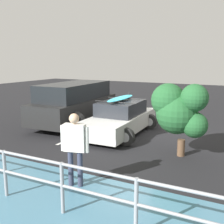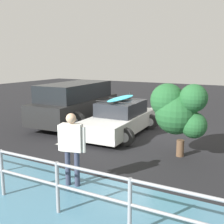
# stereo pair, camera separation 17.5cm
# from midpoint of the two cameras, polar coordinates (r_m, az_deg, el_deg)

# --- Properties ---
(ground_plane) EXTENTS (44.00, 44.00, 0.02)m
(ground_plane) POSITION_cam_midpoint_polar(r_m,az_deg,el_deg) (11.00, 5.46, -4.22)
(ground_plane) COLOR black
(ground_plane) RESTS_ON ground
(parking_stripe) EXTENTS (0.12, 4.49, 0.00)m
(parking_stripe) POSITION_cam_midpoint_polar(r_m,az_deg,el_deg) (11.37, -3.50, -3.64)
(parking_stripe) COLOR silver
(parking_stripe) RESTS_ON ground
(sedan_car) EXTENTS (2.30, 4.13, 1.52)m
(sedan_car) POSITION_cam_midpoint_polar(r_m,az_deg,el_deg) (10.68, 2.13, -1.34)
(sedan_car) COLOR silver
(sedan_car) RESTS_ON ground
(suv_car) EXTENTS (2.82, 4.94, 1.80)m
(suv_car) POSITION_cam_midpoint_polar(r_m,az_deg,el_deg) (12.31, -6.95, 1.88)
(suv_car) COLOR black
(suv_car) RESTS_ON ground
(person_bystander) EXTENTS (0.63, 0.30, 1.67)m
(person_bystander) POSITION_cam_midpoint_polar(r_m,az_deg,el_deg) (6.28, -7.40, -6.25)
(person_bystander) COLOR #33384C
(person_bystander) RESTS_ON ground
(railing_fence) EXTENTS (10.32, 0.19, 0.99)m
(railing_fence) POSITION_cam_midpoint_polar(r_m,az_deg,el_deg) (5.82, -15.91, -11.63)
(railing_fence) COLOR gray
(railing_fence) RESTS_ON ground
(bush_near_left) EXTENTS (1.70, 1.23, 2.15)m
(bush_near_left) POSITION_cam_midpoint_polar(r_m,az_deg,el_deg) (8.39, 13.78, 0.49)
(bush_near_left) COLOR brown
(bush_near_left) RESTS_ON ground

